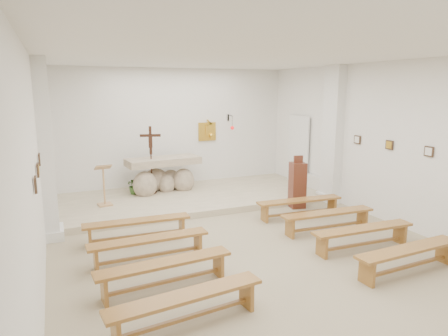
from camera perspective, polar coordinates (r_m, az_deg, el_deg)
name	(u,v)px	position (r m, az deg, el deg)	size (l,w,h in m)	color
ground	(250,247)	(7.62, 3.68, -11.26)	(7.00, 10.00, 0.00)	tan
wall_left	(36,171)	(6.38, -25.30, -0.35)	(0.02, 10.00, 3.50)	white
wall_right	(397,145)	(9.25, 23.54, 3.08)	(0.02, 10.00, 3.50)	white
wall_back	(173,130)	(11.76, -7.29, 5.47)	(7.00, 0.02, 3.50)	white
ceiling	(252,54)	(7.07, 4.05, 15.90)	(7.00, 10.00, 0.02)	silver
sanctuary_platform	(190,198)	(10.67, -4.85, -4.24)	(6.98, 3.00, 0.15)	beige
pilaster_left	(46,151)	(8.35, -24.08, 2.25)	(0.26, 0.55, 3.50)	white
pilaster_right	(333,135)	(10.63, 15.26, 4.56)	(0.26, 0.55, 3.50)	white
gold_wall_relief	(207,132)	(12.08, -2.43, 5.22)	(0.55, 0.04, 0.55)	gold
sanctuary_lamp	(232,126)	(12.09, 1.11, 6.00)	(0.11, 0.36, 0.44)	black
station_frame_left_front	(36,185)	(5.60, -25.31, -2.15)	(0.03, 0.20, 0.20)	#3B281A
station_frame_left_mid	(38,170)	(6.58, -25.06, -0.27)	(0.03, 0.20, 0.20)	#3B281A
station_frame_left_rear	(39,159)	(7.57, -24.87, 1.12)	(0.03, 0.20, 0.20)	#3B281A
station_frame_right_front	(429,151)	(8.71, 27.23, 2.12)	(0.03, 0.20, 0.20)	#3B281A
station_frame_right_mid	(389,145)	(9.37, 22.56, 3.06)	(0.03, 0.20, 0.20)	#3B281A
station_frame_right_rear	(357,140)	(10.09, 18.51, 3.87)	(0.03, 0.20, 0.20)	#3B281A
radiator_left	(49,215)	(9.35, -23.69, -6.16)	(0.10, 0.85, 0.52)	silver
radiator_right	(316,185)	(11.47, 12.96, -2.38)	(0.10, 0.85, 0.52)	silver
altar	(163,177)	(11.05, -8.72, -1.29)	(2.05, 0.98, 1.02)	beige
lectern	(104,185)	(9.97, -16.77, -2.30)	(0.41, 0.36, 1.04)	tan
crucifix_stand	(151,155)	(10.76, -10.39, 1.85)	(0.54, 0.24, 1.80)	#361E11
potted_plant	(135,185)	(10.93, -12.66, -2.40)	(0.43, 0.37, 0.47)	#365E25
donation_pedestal	(297,185)	(10.06, 10.44, -2.37)	(0.41, 0.41, 1.31)	#562218
bench_left_front	(137,225)	(7.97, -12.28, -7.98)	(2.05, 0.41, 0.43)	#9D6A2D
bench_right_front	(299,204)	(9.35, 10.73, -5.05)	(2.06, 0.45, 0.43)	#9D6A2D
bench_left_second	(149,244)	(7.02, -10.63, -10.59)	(2.05, 0.37, 0.43)	#9D6A2D
bench_right_second	(328,217)	(8.56, 14.59, -6.76)	(2.05, 0.42, 0.43)	#9D6A2D
bench_left_third	(165,268)	(6.10, -8.43, -13.99)	(2.06, 0.48, 0.43)	#9D6A2D
bench_right_third	(363,233)	(7.82, 19.24, -8.76)	(2.05, 0.40, 0.43)	#9D6A2D
bench_left_fourth	(187,302)	(5.22, -5.37, -18.53)	(2.06, 0.55, 0.43)	#9D6A2D
bench_right_fourth	(409,254)	(7.15, 24.87, -11.09)	(2.05, 0.42, 0.43)	#9D6A2D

